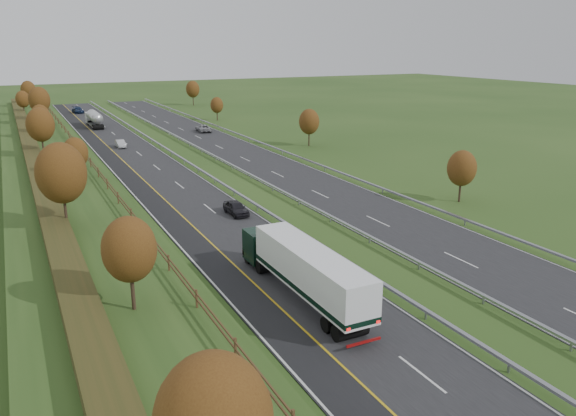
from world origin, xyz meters
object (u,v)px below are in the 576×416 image
Objects in this scene: box_lorry at (303,269)px; car_dark_near at (236,208)px; car_small_far at (78,110)px; car_oncoming at (203,128)px; road_tanker at (94,118)px; car_silver_mid at (120,144)px.

box_lorry reaches higher than car_dark_near.
box_lorry is 124.56m from car_small_far.
car_dark_near is at bearing 79.26° from car_oncoming.
box_lorry is 3.05× the size of car_oncoming.
box_lorry is at bearing -94.99° from car_small_far.
car_small_far is at bearing 91.07° from car_dark_near.
road_tanker is at bearing -38.45° from car_oncoming.
car_oncoming is (15.28, 57.54, 0.02)m from car_dark_near.
car_silver_mid is at bearing 93.14° from car_dark_near.
car_oncoming is at bearing 74.02° from car_dark_near.
car_dark_near reaches higher than car_silver_mid.
car_dark_near is 0.78× the size of car_small_far.
box_lorry reaches higher than car_silver_mid.
car_silver_mid is at bearing -89.48° from road_tanker.
car_silver_mid is at bearing 90.19° from box_lorry.
box_lorry is 2.98× the size of car_small_far.
car_small_far reaches higher than car_dark_near.
road_tanker reaches higher than car_small_far.
car_oncoming is at bearing -72.51° from car_small_far.
road_tanker reaches higher than car_silver_mid.
box_lorry is 3.84× the size of car_dark_near.
car_oncoming is at bearing 30.73° from car_silver_mid.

